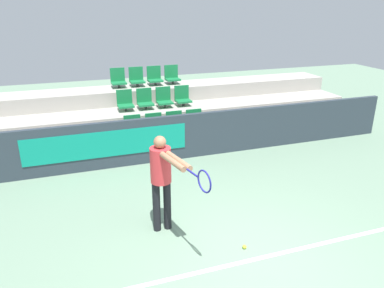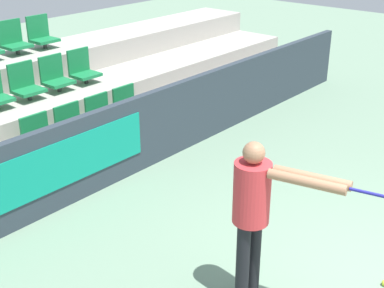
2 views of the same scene
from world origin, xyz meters
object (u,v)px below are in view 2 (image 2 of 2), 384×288
at_px(stadium_chair_6, 55,76).
at_px(stadium_chair_11, 41,34).
at_px(stadium_chair_1, 72,127).
at_px(stadium_chair_7, 82,69).
at_px(stadium_chair_3, 128,107).
at_px(tennis_player, 259,207).
at_px(stadium_chair_5, 25,84).
at_px(stadium_chair_0, 40,139).
at_px(stadium_chair_2, 101,116).
at_px(stadium_chair_10, 14,40).

bearing_deg(stadium_chair_6, stadium_chair_11, 62.66).
bearing_deg(stadium_chair_11, stadium_chair_1, -117.34).
xyz_separation_m(stadium_chair_6, stadium_chair_7, (0.55, 0.00, 0.00)).
height_order(stadium_chair_3, tennis_player, tennis_player).
xyz_separation_m(stadium_chair_5, tennis_player, (-0.74, -4.77, -0.01)).
xyz_separation_m(stadium_chair_6, tennis_player, (-1.29, -4.77, -0.01)).
bearing_deg(stadium_chair_6, stadium_chair_0, -135.96).
xyz_separation_m(stadium_chair_2, tennis_player, (-1.29, -3.69, 0.41)).
bearing_deg(stadium_chair_7, stadium_chair_2, -117.34).
distance_m(stadium_chair_10, stadium_chair_11, 0.55).
bearing_deg(stadium_chair_3, stadium_chair_10, 104.49).
bearing_deg(stadium_chair_10, stadium_chair_3, -75.51).
bearing_deg(tennis_player, stadium_chair_1, 66.30).
xyz_separation_m(stadium_chair_2, stadium_chair_10, (0.00, 2.15, 0.85)).
height_order(stadium_chair_2, tennis_player, tennis_player).
xyz_separation_m(stadium_chair_5, stadium_chair_11, (1.11, 1.07, 0.43)).
distance_m(stadium_chair_7, stadium_chair_10, 1.28).
distance_m(stadium_chair_0, stadium_chair_5, 1.28).
distance_m(stadium_chair_1, stadium_chair_7, 1.60).
relative_size(stadium_chair_3, stadium_chair_10, 1.00).
xyz_separation_m(stadium_chair_10, tennis_player, (-1.29, -5.84, -0.44)).
xyz_separation_m(stadium_chair_11, tennis_player, (-1.85, -5.84, -0.44)).
xyz_separation_m(stadium_chair_3, tennis_player, (-1.85, -3.69, 0.41)).
xyz_separation_m(stadium_chair_10, stadium_chair_11, (0.55, 0.00, 0.00)).
xyz_separation_m(stadium_chair_6, stadium_chair_11, (0.55, 1.07, 0.43)).
bearing_deg(stadium_chair_2, stadium_chair_0, 180.00).
xyz_separation_m(stadium_chair_1, stadium_chair_11, (1.11, 2.15, 0.85)).
bearing_deg(stadium_chair_2, stadium_chair_3, 0.00).
bearing_deg(stadium_chair_11, stadium_chair_7, -90.00).
xyz_separation_m(stadium_chair_2, stadium_chair_5, (-0.55, 1.07, 0.43)).
relative_size(stadium_chair_1, stadium_chair_2, 1.00).
height_order(stadium_chair_3, stadium_chair_5, stadium_chair_5).
bearing_deg(tennis_player, stadium_chair_2, 58.31).
bearing_deg(tennis_player, stadium_chair_0, 74.76).
distance_m(stadium_chair_0, tennis_player, 3.72).
bearing_deg(stadium_chair_2, stadium_chair_5, 117.34).
bearing_deg(stadium_chair_1, stadium_chair_6, 62.66).
distance_m(stadium_chair_3, tennis_player, 4.15).
bearing_deg(stadium_chair_6, stadium_chair_5, 180.00).
bearing_deg(stadium_chair_1, tennis_player, -101.27).
xyz_separation_m(stadium_chair_1, stadium_chair_7, (1.11, 1.07, 0.43)).
distance_m(stadium_chair_2, tennis_player, 3.93).
xyz_separation_m(stadium_chair_2, stadium_chair_11, (0.55, 2.15, 0.85)).
distance_m(stadium_chair_5, stadium_chair_10, 1.28).
distance_m(stadium_chair_3, stadium_chair_5, 1.60).
relative_size(stadium_chair_1, stadium_chair_10, 1.00).
bearing_deg(stadium_chair_3, tennis_player, -116.54).
bearing_deg(stadium_chair_0, stadium_chair_2, 0.00).
xyz_separation_m(stadium_chair_1, stadium_chair_6, (0.55, 1.07, 0.43)).
xyz_separation_m(stadium_chair_0, stadium_chair_3, (1.66, 0.00, 0.00)).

